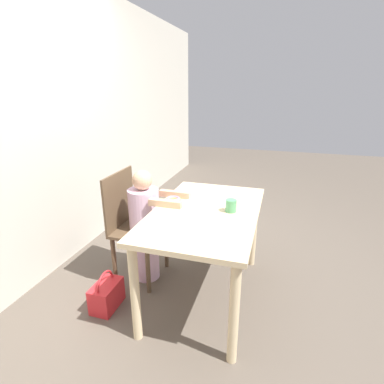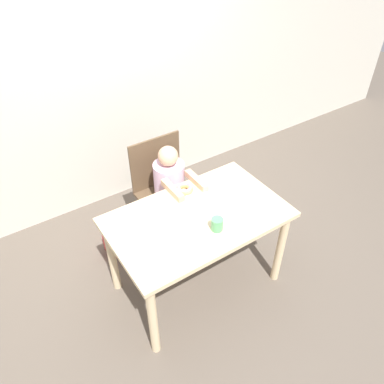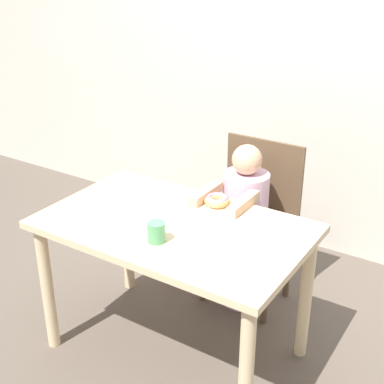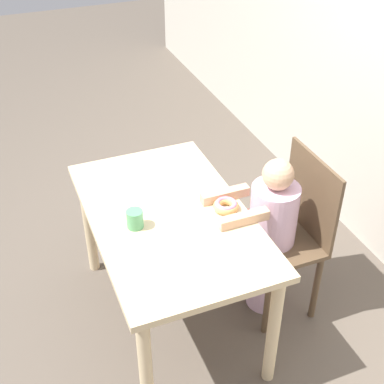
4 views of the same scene
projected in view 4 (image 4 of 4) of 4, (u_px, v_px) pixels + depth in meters
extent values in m
plane|color=brown|center=(172.00, 316.00, 3.00)|extent=(12.00, 12.00, 0.00)
cube|color=beige|center=(169.00, 217.00, 2.59)|extent=(1.22, 0.74, 0.03)
cylinder|color=beige|center=(89.00, 224.00, 3.12)|extent=(0.06, 0.06, 0.69)
cylinder|color=beige|center=(146.00, 373.00, 2.30)|extent=(0.06, 0.06, 0.69)
cylinder|color=beige|center=(187.00, 201.00, 3.31)|extent=(0.06, 0.06, 0.69)
cylinder|color=beige|center=(273.00, 330.00, 2.48)|extent=(0.06, 0.06, 0.69)
cube|color=brown|center=(278.00, 239.00, 2.85)|extent=(0.46, 0.36, 0.03)
cube|color=brown|center=(312.00, 195.00, 2.76)|extent=(0.46, 0.02, 0.45)
cylinder|color=brown|center=(235.00, 255.00, 3.09)|extent=(0.04, 0.04, 0.44)
cylinder|color=brown|center=(267.00, 302.00, 2.79)|extent=(0.04, 0.04, 0.44)
cylinder|color=brown|center=(280.00, 243.00, 3.17)|extent=(0.04, 0.04, 0.44)
cylinder|color=brown|center=(316.00, 287.00, 2.88)|extent=(0.04, 0.04, 0.44)
cylinder|color=silver|center=(267.00, 271.00, 2.96)|extent=(0.21, 0.21, 0.47)
cylinder|color=silver|center=(274.00, 214.00, 2.73)|extent=(0.25, 0.25, 0.33)
sphere|color=tan|center=(278.00, 174.00, 2.59)|extent=(0.16, 0.16, 0.16)
cube|color=tan|center=(225.00, 195.00, 2.67)|extent=(0.05, 0.25, 0.05)
cube|color=tan|center=(244.00, 219.00, 2.51)|extent=(0.05, 0.25, 0.05)
torus|color=tan|center=(226.00, 206.00, 2.60)|extent=(0.13, 0.13, 0.04)
torus|color=pink|center=(226.00, 204.00, 2.59)|extent=(0.11, 0.11, 0.02)
cube|color=white|center=(189.00, 227.00, 2.50)|extent=(0.33, 0.33, 0.00)
cube|color=red|center=(250.00, 237.00, 3.41)|extent=(0.26, 0.16, 0.20)
torus|color=red|center=(251.00, 225.00, 3.35)|extent=(0.21, 0.02, 0.21)
cylinder|color=#519E66|center=(135.00, 219.00, 2.48)|extent=(0.08, 0.08, 0.09)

